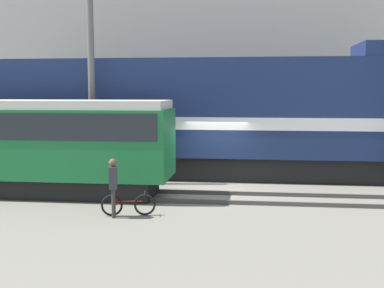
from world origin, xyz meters
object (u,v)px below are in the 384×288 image
(streetcar, at_px, (36,141))
(bicycle, at_px, (128,205))
(utility_pole_center, at_px, (91,82))
(freight_locomotive, at_px, (212,116))
(person, at_px, (113,182))

(streetcar, bearing_deg, bicycle, -31.99)
(bicycle, height_order, utility_pole_center, utility_pole_center)
(freight_locomotive, relative_size, bicycle, 11.31)
(freight_locomotive, height_order, person, freight_locomotive)
(bicycle, relative_size, person, 0.92)
(freight_locomotive, height_order, bicycle, freight_locomotive)
(bicycle, xyz_separation_m, utility_pole_center, (-2.64, 4.70, 3.73))
(streetcar, height_order, utility_pole_center, utility_pole_center)
(bicycle, distance_m, person, 0.87)
(bicycle, relative_size, utility_pole_center, 0.20)
(streetcar, xyz_separation_m, person, (3.63, -2.74, -0.87))
(streetcar, bearing_deg, person, -37.06)
(freight_locomotive, relative_size, streetcar, 1.87)
(freight_locomotive, bearing_deg, utility_pole_center, -154.47)
(freight_locomotive, distance_m, streetcar, 7.43)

